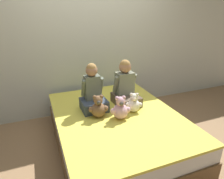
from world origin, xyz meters
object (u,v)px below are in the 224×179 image
teddy_bear_held_by_right_child (134,104)px  child_on_right (125,87)px  teddy_bear_held_by_left_child (98,108)px  bed (117,129)px  teddy_bear_between_children (120,109)px  child_on_left (93,93)px

teddy_bear_held_by_right_child → child_on_right: bearing=112.2°
teddy_bear_held_by_left_child → teddy_bear_held_by_right_child: 0.48m
bed → teddy_bear_between_children: bearing=-91.7°
bed → child_on_right: child_on_right is taller
bed → child_on_right: 0.59m
child_on_right → teddy_bear_held_by_left_child: (-0.48, -0.23, -0.12)m
bed → teddy_bear_between_children: (-0.00, -0.11, 0.36)m
bed → teddy_bear_held_by_right_child: 0.42m
bed → teddy_bear_held_by_right_child: (0.24, -0.01, 0.34)m
bed → teddy_bear_held_by_left_child: bearing=174.4°
teddy_bear_held_by_right_child → teddy_bear_between_children: 0.26m
teddy_bear_held_by_left_child → teddy_bear_held_by_right_child: teddy_bear_held_by_left_child is taller
child_on_right → teddy_bear_between_children: 0.46m
child_on_right → teddy_bear_between_children: child_on_right is taller
teddy_bear_held_by_left_child → teddy_bear_between_children: (0.24, -0.14, 0.00)m
teddy_bear_held_by_right_child → teddy_bear_between_children: size_ratio=0.88×
teddy_bear_held_by_right_child → child_on_left: bearing=173.6°
bed → teddy_bear_held_by_right_child: teddy_bear_held_by_right_child is taller
bed → teddy_bear_held_by_right_child: bearing=-3.3°
child_on_right → teddy_bear_held_by_left_child: size_ratio=2.14×
bed → teddy_bear_held_by_left_child: (-0.24, 0.02, 0.35)m
child_on_right → teddy_bear_between_children: (-0.24, -0.37, -0.12)m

